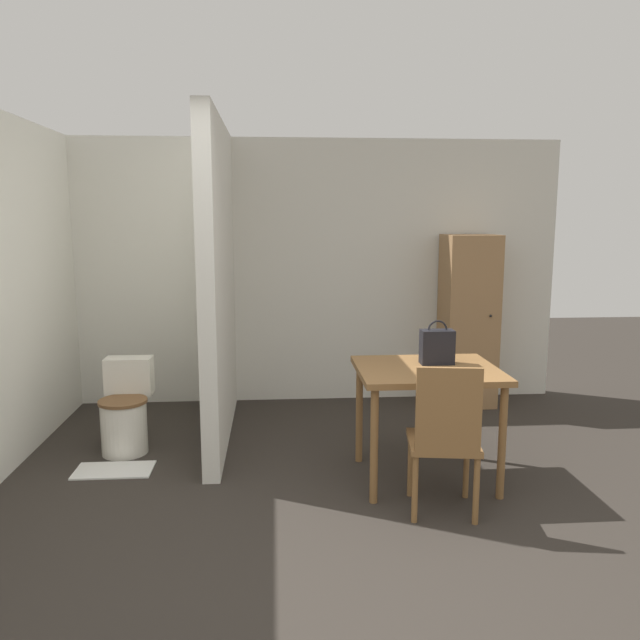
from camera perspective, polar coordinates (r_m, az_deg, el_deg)
The scene contains 9 objects.
ground_plane at distance 3.19m, azimuth -0.06°, elevation -24.34°, with size 16.00×16.00×0.00m, color #2D2823.
wall_back at distance 6.02m, azimuth -2.40°, elevation 4.41°, with size 5.09×0.12×2.50m.
partition_wall at distance 5.01m, azimuth -9.23°, elevation 3.29°, with size 0.12×1.95×2.50m.
dining_table at distance 4.25m, azimuth 9.75°, elevation -5.58°, with size 0.93×0.80×0.78m.
wooden_chair at distance 3.81m, azimuth 11.35°, elevation -10.32°, with size 0.47×0.47×0.94m.
toilet at distance 5.03m, azimuth -17.36°, elevation -8.01°, with size 0.36×0.51×0.69m.
handbag at distance 4.32m, azimuth 10.65°, elevation -2.38°, with size 0.22×0.12×0.30m.
wooden_cabinet at distance 6.06m, azimuth 13.38°, elevation -0.05°, with size 0.48×0.48×1.61m.
bath_mat at distance 4.75m, azimuth -18.32°, elevation -12.90°, with size 0.54×0.29×0.01m.
Camera 1 is at (-0.19, -2.65, 1.77)m, focal length 35.00 mm.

